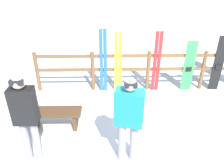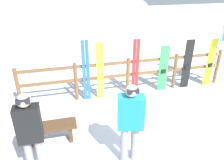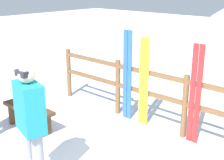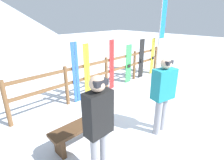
% 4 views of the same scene
% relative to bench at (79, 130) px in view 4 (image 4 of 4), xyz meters
% --- Properties ---
extents(ground_plane, '(40.00, 40.00, 0.00)m').
position_rel_bench_xyz_m(ground_plane, '(2.21, -0.51, -0.31)').
color(ground_plane, white).
extents(fence, '(6.07, 0.10, 1.11)m').
position_rel_bench_xyz_m(fence, '(2.21, 1.60, 0.36)').
color(fence, brown).
rests_on(fence, ground).
extents(bench, '(1.12, 0.36, 0.43)m').
position_rel_bench_xyz_m(bench, '(0.00, 0.00, 0.00)').
color(bench, '#4C331E').
rests_on(bench, ground).
extents(person_teal, '(0.51, 0.36, 1.62)m').
position_rel_bench_xyz_m(person_teal, '(1.46, -0.88, 0.62)').
color(person_teal, gray).
rests_on(person_teal, ground).
extents(person_black, '(0.39, 0.22, 1.67)m').
position_rel_bench_xyz_m(person_black, '(-0.21, -0.84, 0.67)').
color(person_black, gray).
rests_on(person_black, ground).
extents(ski_pair_blue, '(0.19, 0.02, 1.73)m').
position_rel_bench_xyz_m(ski_pair_blue, '(1.00, 1.55, 0.55)').
color(ski_pair_blue, blue).
rests_on(ski_pair_blue, ground).
extents(ski_pair_yellow, '(0.20, 0.02, 1.64)m').
position_rel_bench_xyz_m(ski_pair_yellow, '(1.39, 1.55, 0.51)').
color(ski_pair_yellow, yellow).
rests_on(ski_pair_yellow, ground).
extents(ski_pair_red, '(0.19, 0.02, 1.66)m').
position_rel_bench_xyz_m(ski_pair_red, '(2.41, 1.55, 0.52)').
color(ski_pair_red, red).
rests_on(ski_pair_red, ground).
extents(snowboard_green, '(0.28, 0.06, 1.41)m').
position_rel_bench_xyz_m(snowboard_green, '(3.28, 1.55, 0.39)').
color(snowboard_green, green).
rests_on(snowboard_green, ground).
extents(snowboard_black_stripe, '(0.26, 0.06, 1.54)m').
position_rel_bench_xyz_m(snowboard_black_stripe, '(4.06, 1.55, 0.45)').
color(snowboard_black_stripe, black).
rests_on(snowboard_black_stripe, ground).
extents(snowboard_yellow, '(0.29, 0.09, 1.50)m').
position_rel_bench_xyz_m(snowboard_yellow, '(4.86, 1.55, 0.43)').
color(snowboard_yellow, yellow).
rests_on(snowboard_yellow, ground).
extents(rental_flag, '(0.40, 0.04, 2.95)m').
position_rel_bench_xyz_m(rental_flag, '(4.97, 1.31, 1.59)').
color(rental_flag, '#99999E').
rests_on(rental_flag, ground).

